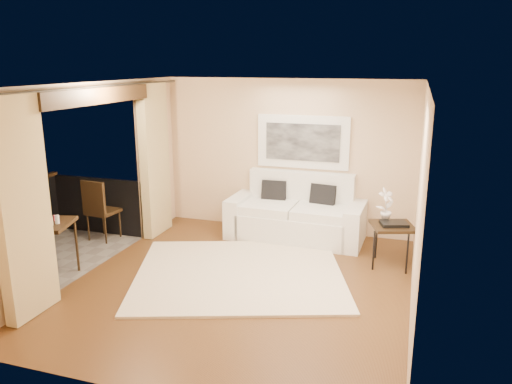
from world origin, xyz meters
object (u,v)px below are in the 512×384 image
at_px(side_table, 393,228).
at_px(balcony_chair_near, 12,230).
at_px(bistro_table, 45,228).
at_px(balcony_chair_far, 98,206).
at_px(ice_bucket, 38,212).
at_px(sofa, 297,215).
at_px(orchid, 386,205).

distance_m(side_table, balcony_chair_near, 5.72).
height_order(side_table, balcony_chair_near, balcony_chair_near).
xyz_separation_m(bistro_table, balcony_chair_far, (-0.17, 1.46, -0.10)).
xyz_separation_m(balcony_chair_far, ice_bucket, (-0.03, -1.35, 0.28)).
bearing_deg(side_table, sofa, 153.86).
relative_size(orchid, bistro_table, 0.62).
height_order(orchid, balcony_chair_far, orchid).
relative_size(orchid, balcony_chair_near, 0.59).
bearing_deg(ice_bucket, orchid, 21.96).
xyz_separation_m(orchid, ice_bucket, (-4.69, -1.89, -0.00)).
bearing_deg(bistro_table, sofa, 41.94).
bearing_deg(balcony_chair_near, side_table, 4.13).
distance_m(sofa, orchid, 1.74).
xyz_separation_m(side_table, balcony_chair_near, (-5.50, -1.58, -0.09)).
height_order(sofa, side_table, sofa).
bearing_deg(ice_bucket, balcony_chair_far, 88.85).
height_order(sofa, ice_bucket, sofa).
distance_m(balcony_chair_far, balcony_chair_near, 1.38).
bearing_deg(bistro_table, balcony_chair_far, 96.60).
bearing_deg(bistro_table, balcony_chair_near, 161.78).
relative_size(orchid, balcony_chair_far, 0.48).
distance_m(balcony_chair_near, ice_bucket, 0.81).
xyz_separation_m(orchid, bistro_table, (-4.50, -2.00, -0.18)).
xyz_separation_m(sofa, balcony_chair_near, (-3.86, -2.39, 0.11)).
relative_size(sofa, ice_bucket, 11.66).
xyz_separation_m(orchid, balcony_chair_far, (-4.67, -0.54, -0.28)).
distance_m(orchid, balcony_chair_near, 5.66).
distance_m(sofa, bistro_table, 4.02).
bearing_deg(balcony_chair_far, balcony_chair_near, 64.99).
height_order(side_table, bistro_table, bistro_table).
bearing_deg(bistro_table, ice_bucket, 150.37).
xyz_separation_m(side_table, bistro_table, (-4.62, -1.87, 0.13)).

